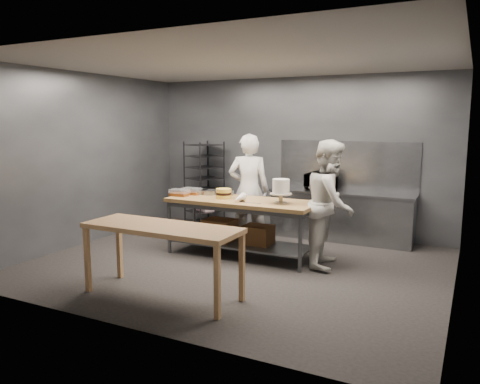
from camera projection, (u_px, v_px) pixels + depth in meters
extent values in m
plane|color=black|center=(238.00, 264.00, 7.13)|extent=(6.00, 6.00, 0.00)
cube|color=#4C4F54|center=(296.00, 155.00, 9.11)|extent=(6.00, 0.04, 3.00)
cube|color=olive|center=(241.00, 201.00, 7.47)|extent=(2.40, 0.90, 0.06)
cube|color=#47494C|center=(241.00, 243.00, 7.58)|extent=(2.25, 0.75, 0.03)
cylinder|color=#47494C|center=(169.00, 227.00, 7.71)|extent=(0.06, 0.06, 0.86)
cylinder|color=#47494C|center=(195.00, 218.00, 8.40)|extent=(0.06, 0.06, 0.86)
cylinder|color=#47494C|center=(300.00, 243.00, 6.69)|extent=(0.06, 0.06, 0.86)
cylinder|color=#47494C|center=(317.00, 232.00, 7.38)|extent=(0.06, 0.06, 0.86)
cube|color=brown|center=(220.00, 230.00, 7.71)|extent=(0.50, 0.40, 0.35)
cube|color=brown|center=(258.00, 235.00, 7.48)|extent=(0.45, 0.38, 0.30)
cube|color=olive|center=(162.00, 228.00, 5.72)|extent=(2.00, 0.70, 0.06)
cube|color=olive|center=(87.00, 259.00, 5.94)|extent=(0.06, 0.06, 0.84)
cube|color=olive|center=(119.00, 248.00, 6.47)|extent=(0.06, 0.06, 0.84)
cube|color=olive|center=(217.00, 283.00, 5.10)|extent=(0.06, 0.06, 0.84)
cube|color=olive|center=(242.00, 267.00, 5.62)|extent=(0.06, 0.06, 0.84)
cube|color=slate|center=(341.00, 192.00, 8.48)|extent=(2.60, 0.60, 0.04)
cube|color=slate|center=(341.00, 217.00, 8.55)|extent=(2.56, 0.56, 0.86)
cube|color=slate|center=(346.00, 165.00, 8.67)|extent=(2.60, 0.02, 0.90)
cube|color=black|center=(204.00, 184.00, 9.68)|extent=(0.80, 0.83, 1.75)
cube|color=white|center=(204.00, 200.00, 9.73)|extent=(0.44, 0.37, 0.45)
imported|color=white|center=(249.00, 190.00, 8.17)|extent=(0.83, 0.68, 1.95)
imported|color=silver|center=(331.00, 203.00, 6.95)|extent=(0.82, 1.00, 1.90)
imported|color=black|center=(321.00, 182.00, 8.63)|extent=(0.54, 0.37, 0.30)
cylinder|color=#A79D86|center=(281.00, 203.00, 7.12)|extent=(0.20, 0.20, 0.02)
cylinder|color=#A79D86|center=(281.00, 198.00, 7.11)|extent=(0.06, 0.06, 0.12)
cylinder|color=#A79D86|center=(281.00, 194.00, 7.10)|extent=(0.34, 0.34, 0.02)
cylinder|color=silver|center=(281.00, 186.00, 7.08)|extent=(0.26, 0.26, 0.22)
cylinder|color=gold|center=(224.00, 197.00, 7.59)|extent=(0.25, 0.25, 0.06)
cylinder|color=black|center=(224.00, 193.00, 7.58)|extent=(0.25, 0.25, 0.04)
cylinder|color=gold|center=(224.00, 190.00, 7.57)|extent=(0.25, 0.25, 0.06)
cylinder|color=gray|center=(209.00, 192.00, 8.00)|extent=(0.29, 0.29, 0.07)
cylinder|color=gray|center=(226.00, 193.00, 7.92)|extent=(0.24, 0.24, 0.07)
cylinder|color=gray|center=(199.00, 192.00, 8.07)|extent=(0.28, 0.28, 0.07)
cone|color=silver|center=(239.00, 198.00, 7.25)|extent=(0.17, 0.39, 0.12)
cube|color=slate|center=(253.00, 203.00, 7.15)|extent=(0.28, 0.02, 0.00)
cube|color=black|center=(242.00, 202.00, 7.23)|extent=(0.09, 0.02, 0.02)
cube|color=brown|center=(180.00, 194.00, 7.84)|extent=(0.30, 0.20, 0.05)
cube|color=silver|center=(179.00, 191.00, 7.84)|extent=(0.31, 0.21, 0.06)
cube|color=brown|center=(192.00, 193.00, 8.01)|extent=(0.30, 0.20, 0.05)
cube|color=silver|center=(192.00, 190.00, 8.00)|extent=(0.31, 0.21, 0.06)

